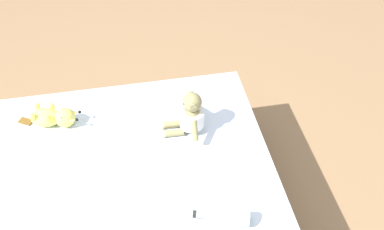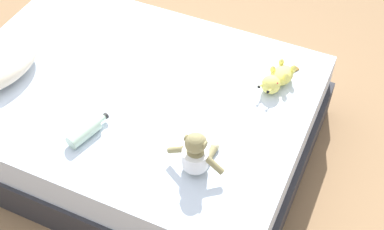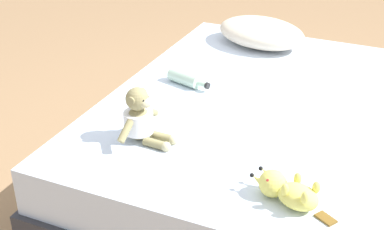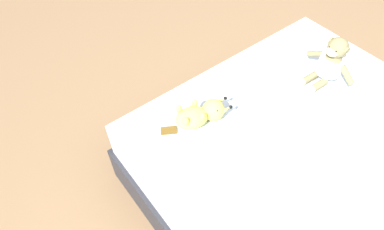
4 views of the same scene
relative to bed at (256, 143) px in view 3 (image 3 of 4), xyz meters
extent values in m
plane|color=#93704C|center=(0.00, 0.00, -0.22)|extent=(16.00, 16.00, 0.00)
cube|color=#2D2D33|center=(0.00, 0.00, -0.10)|extent=(1.41, 1.93, 0.24)
cube|color=silver|center=(0.00, 0.00, 0.12)|extent=(1.37, 1.87, 0.21)
ellipsoid|color=beige|center=(-0.22, 0.70, 0.30)|extent=(0.60, 0.48, 0.15)
ellipsoid|color=#8E8456|center=(-0.35, -0.53, 0.30)|extent=(0.11, 0.12, 0.15)
cylinder|color=white|center=(-0.35, -0.53, 0.31)|extent=(0.13, 0.13, 0.09)
sphere|color=#8E8456|center=(-0.35, -0.53, 0.41)|extent=(0.10, 0.10, 0.10)
ellipsoid|color=#C1B789|center=(-0.31, -0.53, 0.41)|extent=(0.05, 0.06, 0.04)
sphere|color=black|center=(-0.31, -0.52, 0.42)|extent=(0.01, 0.01, 0.01)
sphere|color=black|center=(-0.31, -0.55, 0.42)|extent=(0.01, 0.01, 0.01)
cylinder|color=#8E8456|center=(-0.35, -0.49, 0.43)|extent=(0.03, 0.01, 0.03)
cylinder|color=#8E8456|center=(-0.35, -0.58, 0.43)|extent=(0.03, 0.01, 0.03)
cylinder|color=#8E8456|center=(-0.34, -0.44, 0.31)|extent=(0.03, 0.10, 0.08)
cylinder|color=#8E8456|center=(-0.35, -0.63, 0.31)|extent=(0.03, 0.10, 0.08)
cylinder|color=#8E8456|center=(-0.25, -0.51, 0.25)|extent=(0.10, 0.04, 0.04)
cylinder|color=#8E8456|center=(-0.26, -0.57, 0.25)|extent=(0.10, 0.04, 0.04)
sphere|color=#C1B789|center=(-0.20, -0.51, 0.25)|extent=(0.04, 0.04, 0.04)
sphere|color=#C1B789|center=(-0.21, -0.57, 0.25)|extent=(0.04, 0.04, 0.04)
ellipsoid|color=#EAE066|center=(0.37, -0.71, 0.27)|extent=(0.17, 0.15, 0.08)
sphere|color=#EAE066|center=(0.27, -0.68, 0.28)|extent=(0.10, 0.10, 0.10)
cone|color=#EAE066|center=(0.22, -0.70, 0.29)|extent=(0.07, 0.05, 0.05)
sphere|color=black|center=(0.19, -0.69, 0.30)|extent=(0.02, 0.02, 0.02)
cone|color=#EAE066|center=(0.24, -0.64, 0.29)|extent=(0.07, 0.05, 0.05)
sphere|color=black|center=(0.21, -0.64, 0.30)|extent=(0.02, 0.02, 0.02)
sphere|color=red|center=(0.26, -0.71, 0.31)|extent=(0.02, 0.02, 0.02)
sphere|color=red|center=(0.28, -0.65, 0.31)|extent=(0.02, 0.02, 0.02)
ellipsoid|color=#EAE066|center=(0.33, -0.74, 0.31)|extent=(0.03, 0.03, 0.05)
ellipsoid|color=#EAE066|center=(0.35, -0.66, 0.31)|extent=(0.03, 0.03, 0.05)
ellipsoid|color=#EAE066|center=(0.40, -0.76, 0.31)|extent=(0.03, 0.03, 0.05)
ellipsoid|color=#EAE066|center=(0.42, -0.69, 0.31)|extent=(0.03, 0.03, 0.05)
cube|color=brown|center=(0.47, -0.74, 0.23)|extent=(0.08, 0.07, 0.01)
cylinder|color=#B2D1B7|center=(-0.40, 0.03, 0.26)|extent=(0.18, 0.11, 0.07)
cylinder|color=#B2D1B7|center=(-0.29, 0.00, 0.26)|extent=(0.06, 0.04, 0.03)
cylinder|color=black|center=(-0.26, -0.01, 0.26)|extent=(0.02, 0.04, 0.03)
camera|label=1|loc=(-0.04, 1.13, 1.97)|focal=45.25mm
camera|label=2|loc=(-1.66, -1.11, 2.17)|focal=49.16mm
camera|label=3|loc=(0.67, -2.26, 1.42)|focal=52.15mm
camera|label=4|loc=(0.93, 0.01, 1.38)|focal=30.74mm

